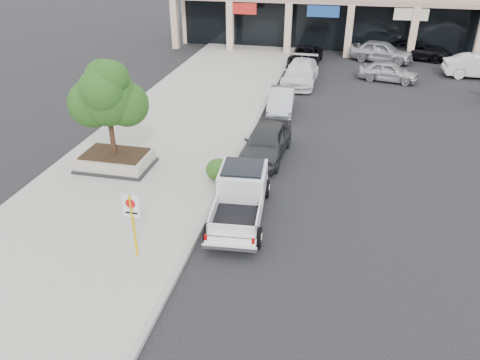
% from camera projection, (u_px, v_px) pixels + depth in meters
% --- Properties ---
extents(ground, '(120.00, 120.00, 0.00)m').
position_uv_depth(ground, '(242.00, 236.00, 16.53)').
color(ground, black).
rests_on(ground, ground).
extents(sidewalk, '(8.00, 52.00, 0.15)m').
position_uv_depth(sidewalk, '(158.00, 150.00, 22.70)').
color(sidewalk, gray).
rests_on(sidewalk, ground).
extents(curb, '(0.20, 52.00, 0.15)m').
position_uv_depth(curb, '(237.00, 158.00, 21.94)').
color(curb, gray).
rests_on(curb, ground).
extents(planter, '(3.20, 2.20, 0.68)m').
position_uv_depth(planter, '(116.00, 160.00, 20.80)').
color(planter, black).
rests_on(planter, sidewalk).
extents(planter_tree, '(2.90, 2.55, 4.00)m').
position_uv_depth(planter_tree, '(111.00, 96.00, 19.51)').
color(planter_tree, black).
rests_on(planter_tree, planter).
extents(no_parking_sign, '(0.55, 0.09, 2.30)m').
position_uv_depth(no_parking_sign, '(133.00, 218.00, 14.57)').
color(no_parking_sign, '#DBB90B').
rests_on(no_parking_sign, sidewalk).
extents(hedge, '(1.10, 0.99, 0.93)m').
position_uv_depth(hedge, '(219.00, 170.00, 19.69)').
color(hedge, '#144112').
rests_on(hedge, sidewalk).
extents(pickup_truck, '(2.40, 5.40, 1.65)m').
position_uv_depth(pickup_truck, '(240.00, 198.00, 17.21)').
color(pickup_truck, silver).
rests_on(pickup_truck, ground).
extents(curb_car_a, '(2.11, 4.69, 1.56)m').
position_uv_depth(curb_car_a, '(266.00, 141.00, 21.87)').
color(curb_car_a, '#2A2C2F').
rests_on(curb_car_a, ground).
extents(curb_car_b, '(1.69, 4.13, 1.33)m').
position_uv_depth(curb_car_b, '(281.00, 100.00, 27.39)').
color(curb_car_b, '#AAADB2').
rests_on(curb_car_b, ground).
extents(curb_car_c, '(2.29, 5.40, 1.55)m').
position_uv_depth(curb_car_c, '(301.00, 73.00, 32.15)').
color(curb_car_c, silver).
rests_on(curb_car_c, ground).
extents(curb_car_d, '(2.54, 5.00, 1.35)m').
position_uv_depth(curb_car_d, '(305.00, 56.00, 36.73)').
color(curb_car_d, black).
rests_on(curb_car_d, ground).
extents(lot_car_a, '(4.28, 2.42, 1.37)m').
position_uv_depth(lot_car_a, '(389.00, 71.00, 32.79)').
color(lot_car_a, '#AAACB2').
rests_on(lot_car_a, ground).
extents(lot_car_b, '(4.94, 1.90, 1.61)m').
position_uv_depth(lot_car_b, '(480.00, 66.00, 33.49)').
color(lot_car_b, silver).
rests_on(lot_car_b, ground).
extents(lot_car_d, '(5.59, 3.50, 1.44)m').
position_uv_depth(lot_car_d, '(418.00, 50.00, 38.30)').
color(lot_car_d, black).
rests_on(lot_car_d, ground).
extents(lot_car_e, '(5.24, 3.26, 1.66)m').
position_uv_depth(lot_car_e, '(382.00, 51.00, 37.44)').
color(lot_car_e, '#9A9CA2').
rests_on(lot_car_e, ground).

